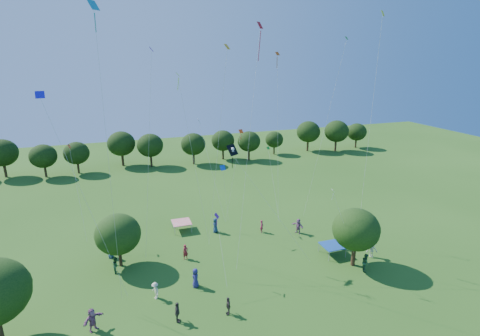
{
  "coord_description": "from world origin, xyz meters",
  "views": [
    {
      "loc": [
        -9.98,
        -15.05,
        20.26
      ],
      "look_at": [
        0.0,
        14.0,
        11.0
      ],
      "focal_mm": 28.0,
      "sensor_mm": 36.0,
      "label": 1
    }
  ],
  "objects_px": {
    "pirate_kite": "(234,152)",
    "tent_red_stripe": "(182,222)",
    "near_tree_east": "(356,229)",
    "red_high_kite": "(256,67)",
    "tent_blue": "(332,246)",
    "near_tree_north": "(118,234)"
  },
  "relations": [
    {
      "from": "tent_blue",
      "to": "pirate_kite",
      "type": "distance_m",
      "value": 14.51
    },
    {
      "from": "near_tree_east",
      "to": "pirate_kite",
      "type": "height_order",
      "value": "pirate_kite"
    },
    {
      "from": "tent_red_stripe",
      "to": "red_high_kite",
      "type": "xyz_separation_m",
      "value": [
        7.16,
        -5.73,
        18.12
      ]
    },
    {
      "from": "near_tree_east",
      "to": "tent_red_stripe",
      "type": "relative_size",
      "value": 2.74
    },
    {
      "from": "tent_red_stripe",
      "to": "red_high_kite",
      "type": "relative_size",
      "value": 0.1
    },
    {
      "from": "tent_red_stripe",
      "to": "red_high_kite",
      "type": "distance_m",
      "value": 20.31
    },
    {
      "from": "near_tree_north",
      "to": "near_tree_east",
      "type": "relative_size",
      "value": 0.91
    },
    {
      "from": "near_tree_north",
      "to": "tent_red_stripe",
      "type": "bearing_deg",
      "value": 39.16
    },
    {
      "from": "tent_red_stripe",
      "to": "tent_blue",
      "type": "bearing_deg",
      "value": -37.78
    },
    {
      "from": "tent_red_stripe",
      "to": "tent_blue",
      "type": "distance_m",
      "value": 17.75
    },
    {
      "from": "near_tree_east",
      "to": "tent_blue",
      "type": "bearing_deg",
      "value": 108.1
    },
    {
      "from": "pirate_kite",
      "to": "tent_red_stripe",
      "type": "bearing_deg",
      "value": 119.04
    },
    {
      "from": "tent_red_stripe",
      "to": "pirate_kite",
      "type": "xyz_separation_m",
      "value": [
        4.22,
        -7.6,
        10.18
      ]
    },
    {
      "from": "near_tree_east",
      "to": "pirate_kite",
      "type": "relative_size",
      "value": 0.57
    },
    {
      "from": "tent_red_stripe",
      "to": "pirate_kite",
      "type": "distance_m",
      "value": 13.39
    },
    {
      "from": "near_tree_east",
      "to": "tent_blue",
      "type": "relative_size",
      "value": 2.74
    },
    {
      "from": "pirate_kite",
      "to": "red_high_kite",
      "type": "bearing_deg",
      "value": 32.55
    },
    {
      "from": "near_tree_north",
      "to": "red_high_kite",
      "type": "bearing_deg",
      "value": 0.7
    },
    {
      "from": "tent_blue",
      "to": "pirate_kite",
      "type": "bearing_deg",
      "value": 161.55
    },
    {
      "from": "near_tree_north",
      "to": "tent_red_stripe",
      "type": "height_order",
      "value": "near_tree_north"
    },
    {
      "from": "red_high_kite",
      "to": "near_tree_east",
      "type": "bearing_deg",
      "value": -44.88
    },
    {
      "from": "near_tree_east",
      "to": "red_high_kite",
      "type": "height_order",
      "value": "red_high_kite"
    }
  ]
}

